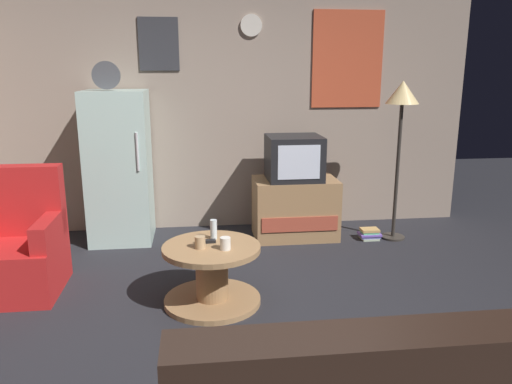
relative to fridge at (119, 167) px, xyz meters
The scene contains 13 objects.
ground_plane 2.47m from the fridge, 61.79° to the right, with size 12.00×12.00×0.00m, color #232328.
wall_with_art 1.31m from the fridge, 18.72° to the left, with size 5.20×0.12×2.64m.
fridge is the anchor object (origin of this frame).
tv_stand 1.82m from the fridge, ahead, with size 0.84×0.53×0.61m.
crt_tv 1.74m from the fridge, ahead, with size 0.54×0.51×0.44m.
standing_lamp 2.84m from the fridge, ahead, with size 0.32×0.32×1.59m.
coffee_table 1.85m from the fridge, 61.15° to the right, with size 0.72×0.72×0.45m.
wine_glass 1.67m from the fridge, 57.91° to the right, with size 0.05×0.05×0.15m, color silver.
mug_ceramic_white 1.91m from the fridge, 59.86° to the right, with size 0.08×0.08×0.09m, color silver.
mug_ceramic_tan 1.79m from the fridge, 64.08° to the right, with size 0.08×0.08×0.09m, color tan.
remote_control 1.72m from the fridge, 61.29° to the right, with size 0.15×0.04×0.02m, color black.
armchair 1.37m from the fridge, 120.17° to the right, with size 0.68×0.68×0.96m.
book_stack 2.62m from the fridge, ahead, with size 0.22×0.16×0.11m.
Camera 1 is at (-0.35, -2.94, 1.72)m, focal length 35.18 mm.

